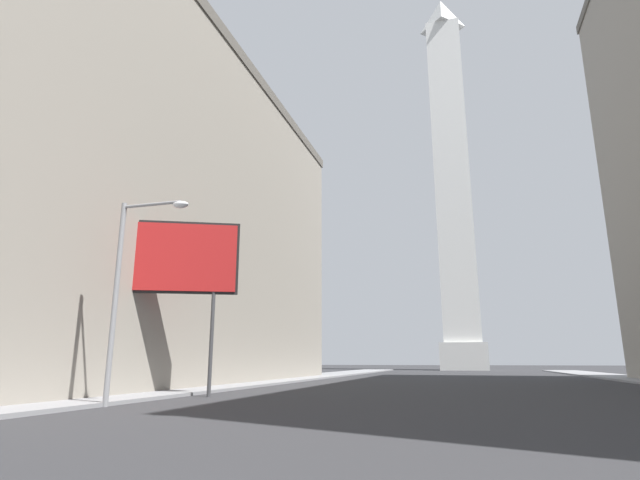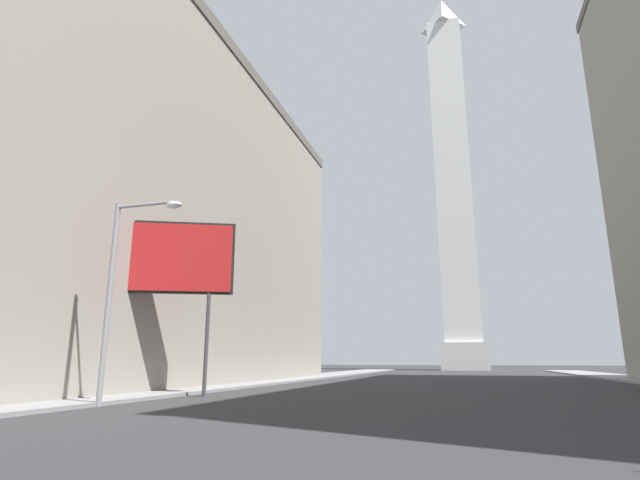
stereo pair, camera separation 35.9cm
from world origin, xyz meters
TOP-DOWN VIEW (x-y plane):
  - sidewalk_left at (-14.34, 33.11)m, footprint 5.00×110.37m
  - building_left at (-24.21, 27.73)m, footprint 20.48×46.87m
  - obelisk at (0.00, 91.97)m, footprint 7.96×7.96m
  - street_lamp at (-11.35, 15.13)m, footprint 2.90×0.36m
  - billboard_sign at (-12.87, 19.72)m, footprint 6.28×2.96m

SIDE VIEW (x-z plane):
  - sidewalk_left at x=-14.34m, z-range 0.00..0.15m
  - street_lamp at x=-11.35m, z-range 0.91..8.42m
  - billboard_sign at x=-12.87m, z-range 2.17..10.29m
  - building_left at x=-24.21m, z-range 0.01..24.06m
  - obelisk at x=0.00m, z-range -1.18..73.23m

